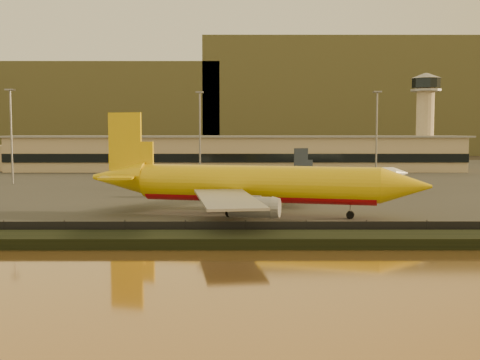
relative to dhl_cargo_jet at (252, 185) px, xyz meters
The scene contains 12 objects.
ground 10.65m from the dhl_cargo_jet, 110.61° to the right, with size 900.00×900.00×0.00m, color black.
embankment 26.22m from the dhl_cargo_jet, 97.20° to the right, with size 320.00×7.00×1.40m, color black.
tarmac 86.63m from the dhl_cargo_jet, 92.14° to the left, with size 320.00×220.00×0.20m, color #2D2D2D.
perimeter_fence 22.22m from the dhl_cargo_jet, 98.51° to the right, with size 300.00×0.05×2.20m, color black.
terminal_building 118.30m from the dhl_cargo_jet, 98.63° to the left, with size 202.00×25.00×12.60m.
control_tower 140.38m from the dhl_cargo_jet, 61.39° to the left, with size 11.20×11.20×35.50m.
apron_light_masts 68.22m from the dhl_cargo_jet, 79.95° to the left, with size 152.20×12.20×25.40m.
distant_hills 333.29m from the dhl_cargo_jet, 94.14° to the left, with size 470.00×160.00×70.00m.
dhl_cargo_jet is the anchor object (origin of this frame).
white_narrowbody_jet 58.03m from the dhl_cargo_jet, 63.23° to the left, with size 33.85×32.11×10.00m.
gse_vehicle_yellow 17.19m from the dhl_cargo_jet, 76.44° to the left, with size 3.81×1.72×1.72m, color #E1B70B.
gse_vehicle_white 34.21m from the dhl_cargo_jet, 121.34° to the left, with size 4.54×2.04×2.04m, color white.
Camera 1 is at (1.04, -91.75, 14.28)m, focal length 45.00 mm.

